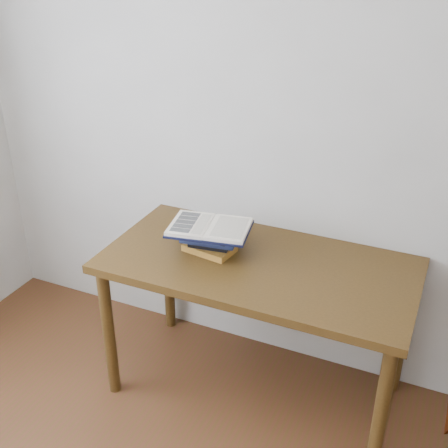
% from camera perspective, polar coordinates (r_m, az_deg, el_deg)
% --- Properties ---
extents(desk, '(1.45, 0.73, 0.78)m').
position_cam_1_polar(desk, '(2.67, 3.43, -5.63)').
color(desk, '#482E12').
rests_on(desk, ground).
extents(book_stack, '(0.28, 0.21, 0.12)m').
position_cam_1_polar(book_stack, '(2.68, -1.33, -1.56)').
color(book_stack, '#A45725').
rests_on(book_stack, desk).
extents(open_book, '(0.41, 0.32, 0.03)m').
position_cam_1_polar(open_book, '(2.63, -1.45, -0.35)').
color(open_book, black).
rests_on(open_book, book_stack).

